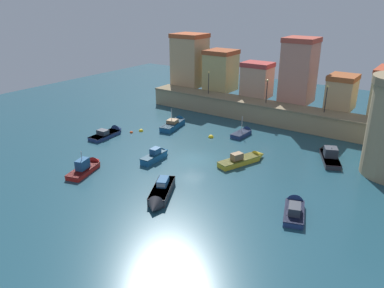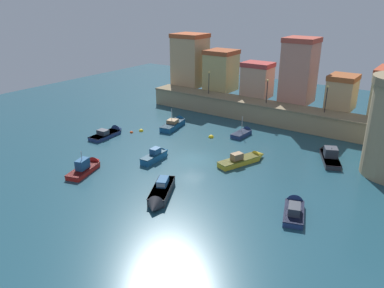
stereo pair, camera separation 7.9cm
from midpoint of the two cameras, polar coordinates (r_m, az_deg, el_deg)
ground_plane at (r=44.53m, az=0.20°, el=-2.24°), size 97.43×97.43×0.00m
quay_wall at (r=58.89m, az=10.28°, el=4.89°), size 38.44×3.90×2.89m
old_town_backdrop at (r=62.06m, az=10.90°, el=10.51°), size 37.32×6.17×9.64m
quay_lamp_0 at (r=62.29m, az=2.60°, el=9.77°), size 0.32×0.32×3.67m
quay_lamp_1 at (r=57.60m, az=11.32°, el=8.37°), size 0.32×0.32×3.59m
quay_lamp_2 at (r=54.79m, az=19.68°, el=7.00°), size 0.32×0.32×3.80m
moored_boat_0 at (r=43.92m, az=8.06°, el=-2.24°), size 3.72×6.62×1.77m
moored_boat_1 at (r=35.97m, az=-4.81°, el=-7.55°), size 4.25×6.41×1.81m
moored_boat_2 at (r=52.65m, az=7.88°, el=1.72°), size 1.65×4.26×3.20m
moored_boat_3 at (r=35.14m, az=15.22°, el=-9.25°), size 3.17×5.37×1.80m
moored_boat_4 at (r=44.41m, az=-5.30°, el=-1.68°), size 1.35×4.80×1.61m
moored_boat_5 at (r=43.10m, az=-15.42°, el=-3.27°), size 3.04×5.62×3.07m
moored_boat_6 at (r=55.65m, az=-2.46°, el=3.17°), size 2.81×6.63×3.33m
moored_boat_7 at (r=47.44m, az=19.97°, el=-1.46°), size 4.23×6.60×2.33m
moored_boat_8 at (r=53.29m, az=-12.16°, el=1.69°), size 2.11×5.78×1.74m
mooring_buoy_0 at (r=51.25m, az=2.93°, el=0.99°), size 0.74×0.74×0.74m
mooring_buoy_1 at (r=54.07m, az=-7.62°, el=1.93°), size 0.65×0.65×0.65m
mooring_buoy_2 at (r=53.66m, az=-9.07°, el=1.69°), size 0.49×0.49×0.49m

